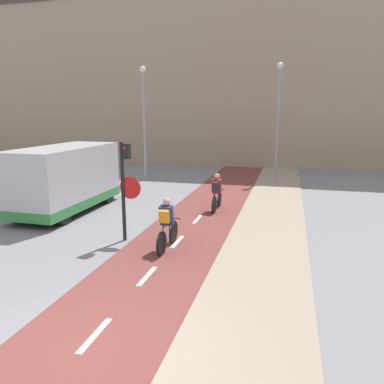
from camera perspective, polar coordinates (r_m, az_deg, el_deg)
name	(u,v)px	position (r m, az deg, el deg)	size (l,w,h in m)	color
ground_plane	(80,353)	(6.89, -16.72, -22.49)	(120.00, 120.00, 0.00)	gray
bike_lane	(80,353)	(6.89, -16.72, -22.41)	(2.79, 60.00, 0.02)	brown
sidewalk_strip	(238,380)	(6.14, 7.08, -26.60)	(2.40, 60.00, 0.05)	gray
building_row_background	(250,79)	(29.25, 8.85, 16.66)	(60.00, 5.20, 12.50)	gray
traffic_light_pole	(125,181)	(11.27, -10.13, 1.74)	(0.67, 0.25, 3.00)	black
street_lamp_far	(144,111)	(21.47, -7.33, 12.09)	(0.36, 0.36, 6.30)	gray
street_lamp_sidewalk	(278,109)	(21.95, 13.00, 12.19)	(0.36, 0.36, 6.53)	gray
cyclist_near	(167,225)	(10.63, -3.85, -5.10)	(0.46, 1.76, 1.51)	black
cyclist_far	(217,193)	(14.84, 3.77, -0.16)	(0.46, 1.73, 1.50)	black
van	(66,180)	(15.43, -18.71, 1.75)	(2.11, 5.10, 2.56)	#B7B7BC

